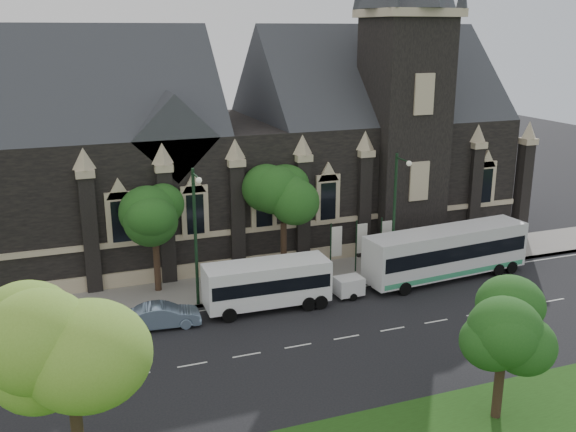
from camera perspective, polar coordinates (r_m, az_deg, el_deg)
name	(u,v)px	position (r m, az deg, el deg)	size (l,w,h in m)	color
ground	(298,346)	(36.73, 0.89, -11.43)	(160.00, 160.00, 0.00)	black
sidewalk	(248,284)	(44.85, -3.56, -6.05)	(80.00, 5.00, 0.15)	gray
museum	(273,143)	(52.68, -1.35, 6.50)	(40.00, 17.70, 29.90)	black
tree_park_near	(76,347)	(23.98, -18.29, -10.95)	(4.42, 4.42, 8.56)	black
tree_park_east	(506,322)	(30.34, 18.70, -8.86)	(3.40, 3.40, 6.28)	black
tree_walk_right	(285,196)	(45.11, -0.24, 1.80)	(4.08, 4.08, 7.80)	black
tree_walk_left	(156,209)	(42.95, -11.58, 0.60)	(3.91, 3.91, 7.64)	black
street_lamp_near	(396,209)	(44.94, 9.53, 0.58)	(0.36, 1.88, 9.00)	black
street_lamp_mid	(196,231)	(40.02, -8.15, -1.30)	(0.36, 1.88, 9.00)	black
banner_flag_left	(334,245)	(45.71, 4.14, -2.55)	(0.90, 0.10, 4.00)	black
banner_flag_center	(360,242)	(46.54, 6.38, -2.26)	(0.90, 0.10, 4.00)	black
banner_flag_right	(384,238)	(47.44, 8.54, -1.98)	(0.90, 0.10, 4.00)	black
tour_coach	(447,252)	(46.70, 13.86, -3.11)	(12.62, 3.73, 3.63)	silver
shuttle_bus	(267,282)	(40.67, -1.86, -5.87)	(7.96, 2.95, 3.05)	white
box_trailer	(349,286)	(42.81, 5.40, -6.19)	(2.61, 1.53, 1.38)	silver
sedan	(163,316)	(39.28, -10.99, -8.65)	(1.53, 4.38, 1.44)	#768EAA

